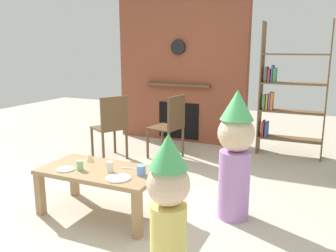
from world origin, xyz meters
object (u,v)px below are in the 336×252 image
object	(u,v)px
paper_cup_near_right	(80,165)
paper_plate_front	(118,178)
bookshelf	(287,95)
paper_cup_center	(141,170)
dining_chair_left	(112,124)
paper_plate_rear	(65,169)
child_with_cone_hat	(168,206)
coffee_table	(101,176)
child_in_pink	(235,152)
birthday_cake_slice	(89,158)
paper_cup_near_left	(110,167)
dining_chair_middle	(171,123)

from	to	relation	value
paper_cup_near_right	paper_plate_front	world-z (taller)	paper_cup_near_right
bookshelf	paper_cup_center	xyz separation A→B (m)	(-0.92, -2.64, -0.40)
dining_chair_left	paper_plate_rear	bearing A→B (deg)	138.51
child_with_cone_hat	bookshelf	bearing A→B (deg)	-63.45
paper_cup_center	dining_chair_left	size ratio (longest dim) A/B	0.10
coffee_table	child_with_cone_hat	size ratio (longest dim) A/B	1.11
paper_cup_near_right	paper_plate_rear	bearing A→B (deg)	-155.67
coffee_table	child_in_pink	xyz separation A→B (m)	(1.14, 0.44, 0.25)
birthday_cake_slice	dining_chair_left	distance (m)	1.41
child_in_pink	dining_chair_left	size ratio (longest dim) A/B	1.31
coffee_table	child_in_pink	world-z (taller)	child_in_pink
paper_cup_near_right	paper_cup_center	distance (m)	0.58
paper_cup_near_right	paper_plate_rear	xyz separation A→B (m)	(-0.12, -0.06, -0.04)
coffee_table	paper_plate_front	bearing A→B (deg)	-27.41
paper_plate_front	birthday_cake_slice	xyz separation A→B (m)	(-0.52, 0.30, 0.03)
paper_cup_center	paper_plate_front	world-z (taller)	paper_cup_center
coffee_table	paper_cup_near_right	size ratio (longest dim) A/B	12.68
child_in_pink	dining_chair_left	world-z (taller)	child_in_pink
bookshelf	dining_chair_left	world-z (taller)	bookshelf
paper_cup_near_left	child_in_pink	xyz separation A→B (m)	(1.02, 0.47, 0.13)
paper_plate_front	coffee_table	bearing A→B (deg)	152.59
paper_cup_near_left	child_in_pink	size ratio (longest dim) A/B	0.08
birthday_cake_slice	paper_cup_near_left	bearing A→B (deg)	-26.81
paper_cup_near_left	paper_plate_front	distance (m)	0.20
paper_cup_center	paper_plate_front	xyz separation A→B (m)	(-0.14, -0.16, -0.04)
child_in_pink	dining_chair_middle	bearing A→B (deg)	-69.14
paper_plate_front	paper_plate_rear	bearing A→B (deg)	-179.35
paper_plate_front	child_with_cone_hat	world-z (taller)	child_with_cone_hat
paper_cup_near_right	paper_plate_front	bearing A→B (deg)	-6.45
dining_chair_middle	paper_plate_front	bearing A→B (deg)	110.89
coffee_table	paper_cup_center	bearing A→B (deg)	2.28
child_in_pink	dining_chair_middle	distance (m)	1.85
birthday_cake_slice	paper_cup_center	bearing A→B (deg)	-11.68
child_in_pink	bookshelf	bearing A→B (deg)	-116.08
paper_cup_near_right	paper_cup_center	world-z (taller)	same
paper_plate_front	child_with_cone_hat	xyz separation A→B (m)	(0.69, -0.48, 0.09)
paper_plate_front	dining_chair_left	size ratio (longest dim) A/B	0.24
coffee_table	child_with_cone_hat	distance (m)	1.17
paper_cup_center	paper_plate_front	distance (m)	0.22
bookshelf	paper_cup_near_left	world-z (taller)	bookshelf
dining_chair_left	bookshelf	bearing A→B (deg)	-120.73
coffee_table	paper_plate_front	world-z (taller)	paper_plate_front
dining_chair_middle	child_with_cone_hat	bearing A→B (deg)	123.58
paper_cup_near_right	child_with_cone_hat	xyz separation A→B (m)	(1.12, -0.53, 0.05)
paper_cup_near_left	dining_chair_left	distance (m)	1.75
paper_cup_center	paper_plate_rear	xyz separation A→B (m)	(-0.70, -0.17, -0.04)
coffee_table	paper_cup_center	size ratio (longest dim) A/B	12.72
paper_plate_rear	paper_cup_near_right	bearing A→B (deg)	24.33
child_in_pink	dining_chair_middle	size ratio (longest dim) A/B	1.31
paper_cup_near_left	bookshelf	bearing A→B (deg)	65.63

